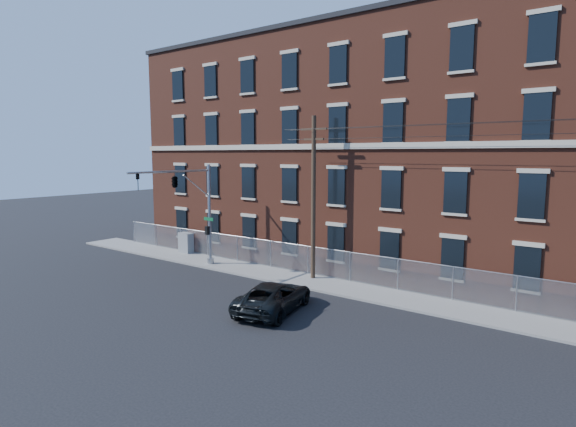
# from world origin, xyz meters

# --- Properties ---
(ground) EXTENTS (140.00, 140.00, 0.00)m
(ground) POSITION_xyz_m (0.00, 0.00, 0.00)
(ground) COLOR black
(ground) RESTS_ON ground
(sidewalk) EXTENTS (65.00, 3.00, 0.12)m
(sidewalk) POSITION_xyz_m (12.00, 5.00, 0.06)
(sidewalk) COLOR gray
(sidewalk) RESTS_ON ground
(mill_building) EXTENTS (55.30, 14.32, 16.30)m
(mill_building) POSITION_xyz_m (12.00, 13.93, 8.15)
(mill_building) COLOR brown
(mill_building) RESTS_ON ground
(chain_link_fence) EXTENTS (59.06, 0.06, 1.85)m
(chain_link_fence) POSITION_xyz_m (12.00, 6.30, 1.06)
(chain_link_fence) COLOR #A5A8AD
(chain_link_fence) RESTS_ON ground
(traffic_signal_mast) EXTENTS (0.90, 6.75, 7.00)m
(traffic_signal_mast) POSITION_xyz_m (-6.00, 2.18, 5.39)
(traffic_signal_mast) COLOR #9EA0A5
(traffic_signal_mast) RESTS_ON ground
(utility_pole_near) EXTENTS (1.80, 0.28, 10.00)m
(utility_pole_near) POSITION_xyz_m (2.00, 5.60, 5.34)
(utility_pole_near) COLOR #3E2D1F
(utility_pole_near) RESTS_ON ground
(pickup_truck) EXTENTS (3.55, 5.69, 1.47)m
(pickup_truck) POSITION_xyz_m (3.73, -0.52, 0.73)
(pickup_truck) COLOR black
(pickup_truck) RESTS_ON ground
(utility_cabinet) EXTENTS (1.29, 0.72, 1.55)m
(utility_cabinet) POSITION_xyz_m (-10.29, 6.00, 0.89)
(utility_cabinet) COLOR slate
(utility_cabinet) RESTS_ON sidewalk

